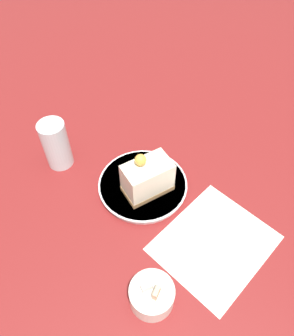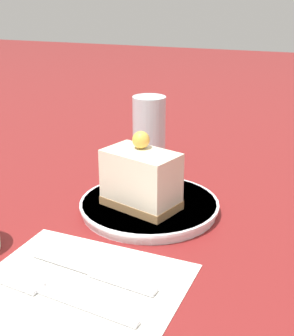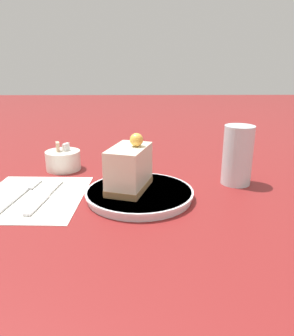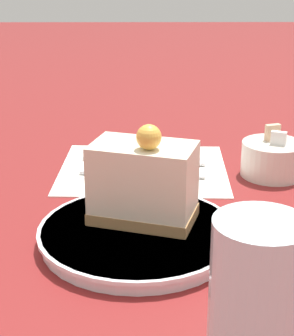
% 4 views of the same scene
% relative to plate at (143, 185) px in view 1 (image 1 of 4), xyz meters
% --- Properties ---
extents(ground_plane, '(4.00, 4.00, 0.00)m').
position_rel_plate_xyz_m(ground_plane, '(0.01, 0.01, -0.01)').
color(ground_plane, maroon).
extents(plate, '(0.21, 0.21, 0.02)m').
position_rel_plate_xyz_m(plate, '(0.00, 0.00, 0.00)').
color(plate, white).
rests_on(plate, ground_plane).
extents(cake_slice, '(0.09, 0.12, 0.11)m').
position_rel_plate_xyz_m(cake_slice, '(-0.02, 0.00, 0.05)').
color(cake_slice, '#9E7547').
rests_on(cake_slice, plate).
extents(napkin, '(0.20, 0.24, 0.00)m').
position_rel_plate_xyz_m(napkin, '(-0.21, 0.00, -0.01)').
color(napkin, white).
rests_on(napkin, ground_plane).
extents(fork, '(0.04, 0.18, 0.00)m').
position_rel_plate_xyz_m(fork, '(-0.23, 0.02, -0.00)').
color(fork, silver).
rests_on(fork, napkin).
extents(knife, '(0.03, 0.17, 0.00)m').
position_rel_plate_xyz_m(knife, '(-0.18, -0.01, -0.00)').
color(knife, silver).
rests_on(knife, napkin).
extents(sugar_bowl, '(0.08, 0.08, 0.07)m').
position_rel_plate_xyz_m(sugar_bowl, '(-0.19, 0.18, 0.01)').
color(sugar_bowl, silver).
rests_on(sugar_bowl, ground_plane).
extents(drinking_glass, '(0.06, 0.06, 0.13)m').
position_rel_plate_xyz_m(drinking_glass, '(0.21, 0.08, 0.05)').
color(drinking_glass, silver).
rests_on(drinking_glass, ground_plane).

